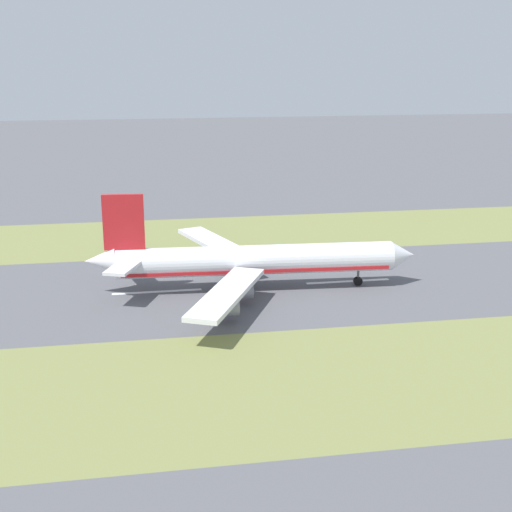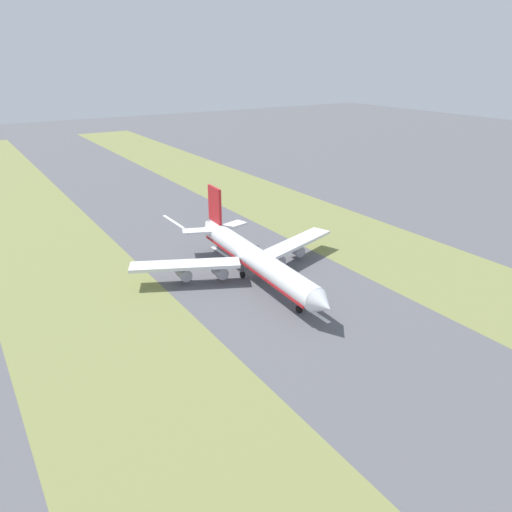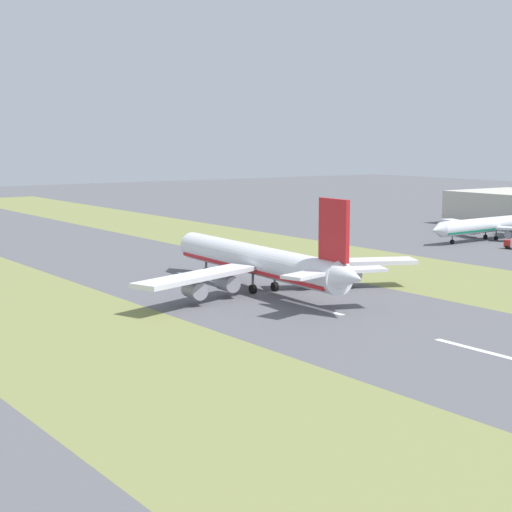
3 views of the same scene
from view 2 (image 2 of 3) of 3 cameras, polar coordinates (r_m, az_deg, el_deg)
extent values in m
plane|color=#56565B|center=(140.39, -0.35, -1.97)|extent=(800.00, 800.00, 0.00)
cube|color=olive|center=(166.81, 12.90, 1.41)|extent=(40.00, 600.00, 0.01)
cube|color=olive|center=(125.08, -18.25, -6.32)|extent=(40.00, 600.00, 0.01)
cube|color=silver|center=(187.07, -9.43, 3.92)|extent=(1.20, 18.00, 0.01)
cube|color=silver|center=(152.98, -3.47, 0.06)|extent=(1.20, 18.00, 0.01)
cube|color=silver|center=(122.53, 5.67, -5.84)|extent=(1.20, 18.00, 0.01)
cylinder|color=white|center=(133.87, 0.00, -0.32)|extent=(9.17, 56.25, 6.00)
cone|color=white|center=(110.62, 7.70, -5.55)|extent=(6.15, 5.33, 5.88)
cone|color=white|center=(159.77, -5.40, 3.63)|extent=(5.43, 6.28, 5.10)
cube|color=red|center=(134.51, 0.00, -0.97)|extent=(8.75, 54.00, 0.70)
cube|color=white|center=(148.45, 4.57, 1.52)|extent=(29.39, 15.00, 0.90)
cube|color=white|center=(133.57, -8.10, -1.02)|extent=(28.79, 17.80, 0.90)
cylinder|color=#93939E|center=(142.54, 2.39, -0.37)|extent=(3.47, 4.97, 3.20)
cylinder|color=#93939E|center=(149.79, 4.64, 0.71)|extent=(3.47, 4.97, 3.20)
cylinder|color=#93939E|center=(134.75, -4.18, -1.77)|extent=(3.47, 4.97, 3.20)
cylinder|color=#93939E|center=(134.62, -8.28, -1.98)|extent=(3.47, 4.97, 3.20)
cube|color=red|center=(153.13, -4.74, 5.86)|extent=(1.25, 8.03, 11.00)
cube|color=white|center=(157.57, -2.83, 3.52)|extent=(10.79, 6.80, 0.60)
cube|color=white|center=(153.33, -6.52, 2.87)|extent=(10.91, 7.73, 0.60)
cylinder|color=#59595E|center=(118.94, 4.99, -5.37)|extent=(0.50, 0.50, 3.20)
cylinder|color=black|center=(119.68, 4.96, -6.05)|extent=(1.00, 1.85, 1.80)
cylinder|color=#59595E|center=(138.89, 0.34, -1.12)|extent=(0.50, 0.50, 3.20)
cylinder|color=black|center=(139.52, 0.34, -1.73)|extent=(1.00, 1.85, 1.80)
cylinder|color=#59595E|center=(136.62, -1.56, -1.54)|extent=(0.50, 0.50, 3.20)
cylinder|color=black|center=(137.27, -1.56, -2.15)|extent=(1.00, 1.85, 1.80)
camera|label=1|loc=(146.67, -61.22, 6.61)|focal=50.00mm
camera|label=3|loc=(296.20, 1.67, 16.86)|focal=60.00mm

